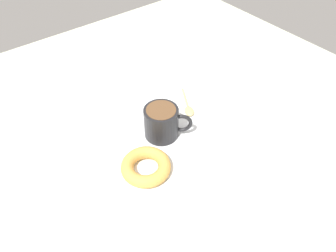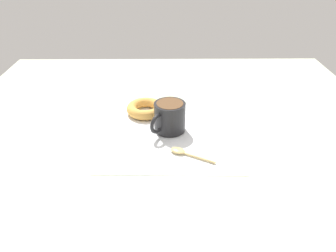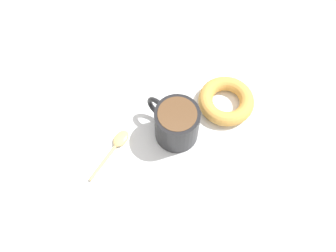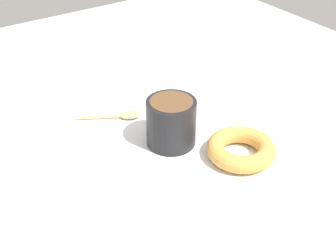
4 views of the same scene
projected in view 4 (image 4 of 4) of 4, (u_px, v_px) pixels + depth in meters
ground_plane at (157, 135)px, 79.50cm from camera, size 120.00×120.00×2.00cm
napkin at (168, 137)px, 77.16cm from camera, size 34.20×34.20×0.30cm
coffee_cup at (173, 120)px, 73.89cm from camera, size 9.74×8.61×7.65cm
donut at (241, 149)px, 71.82cm from camera, size 10.63×10.63×2.74cm
spoon at (123, 115)px, 81.60cm from camera, size 6.74×10.45×0.90cm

